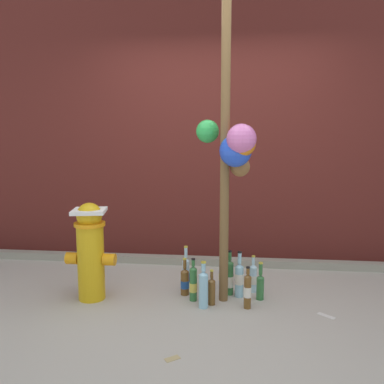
% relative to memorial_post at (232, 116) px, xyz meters
% --- Properties ---
extents(ground_plane, '(14.00, 14.00, 0.00)m').
position_rel_memorial_post_xyz_m(ground_plane, '(-0.20, -0.36, -1.54)').
color(ground_plane, '#ADA899').
extents(building_wall, '(10.00, 0.20, 3.73)m').
position_rel_memorial_post_xyz_m(building_wall, '(-0.20, 1.33, 0.32)').
color(building_wall, '#561E19').
rests_on(building_wall, ground_plane).
extents(curb_strip, '(8.00, 0.12, 0.08)m').
position_rel_memorial_post_xyz_m(curb_strip, '(-0.20, 0.97, -1.50)').
color(curb_strip, gray).
rests_on(curb_strip, ground_plane).
extents(memorial_post, '(0.50, 0.53, 2.89)m').
position_rel_memorial_post_xyz_m(memorial_post, '(0.00, 0.00, 0.00)').
color(memorial_post, brown).
rests_on(memorial_post, ground_plane).
extents(fire_hydrant, '(0.43, 0.32, 0.84)m').
position_rel_memorial_post_xyz_m(fire_hydrant, '(-1.18, -0.05, -1.11)').
color(fire_hydrant, gold).
rests_on(fire_hydrant, ground_plane).
extents(bottle_0, '(0.06, 0.06, 0.30)m').
position_rel_memorial_post_xyz_m(bottle_0, '(-0.15, -0.06, -1.42)').
color(bottle_0, brown).
rests_on(bottle_0, ground_plane).
extents(bottle_1, '(0.06, 0.06, 0.29)m').
position_rel_memorial_post_xyz_m(bottle_1, '(-0.07, 0.31, -1.43)').
color(bottle_1, '#93CCE0').
rests_on(bottle_1, ground_plane).
extents(bottle_2, '(0.07, 0.07, 0.33)m').
position_rel_memorial_post_xyz_m(bottle_2, '(-0.39, 0.12, -1.42)').
color(bottle_2, brown).
rests_on(bottle_2, ground_plane).
extents(bottle_3, '(0.06, 0.06, 0.35)m').
position_rel_memorial_post_xyz_m(bottle_3, '(0.15, -0.10, -1.40)').
color(bottle_3, brown).
rests_on(bottle_3, ground_plane).
extents(bottle_4, '(0.07, 0.07, 0.40)m').
position_rel_memorial_post_xyz_m(bottle_4, '(-0.00, 0.17, -1.39)').
color(bottle_4, '#337038').
rests_on(bottle_4, ground_plane).
extents(bottle_5, '(0.07, 0.07, 0.37)m').
position_rel_memorial_post_xyz_m(bottle_5, '(-0.31, 0.00, -1.39)').
color(bottle_5, '#337038').
rests_on(bottle_5, ground_plane).
extents(bottle_6, '(0.07, 0.07, 0.33)m').
position_rel_memorial_post_xyz_m(bottle_6, '(0.21, 0.25, -1.41)').
color(bottle_6, '#B2DBEA').
rests_on(bottle_6, ground_plane).
extents(bottle_7, '(0.08, 0.08, 0.39)m').
position_rel_memorial_post_xyz_m(bottle_7, '(-0.21, -0.13, -1.38)').
color(bottle_7, '#93CCE0').
rests_on(bottle_7, ground_plane).
extents(bottle_8, '(0.06, 0.06, 0.33)m').
position_rel_memorial_post_xyz_m(bottle_8, '(0.26, 0.09, -1.42)').
color(bottle_8, '#337038').
rests_on(bottle_8, ground_plane).
extents(bottle_9, '(0.07, 0.07, 0.41)m').
position_rel_memorial_post_xyz_m(bottle_9, '(-0.40, 0.23, -1.39)').
color(bottle_9, '#B2DBEA').
rests_on(bottle_9, ground_plane).
extents(bottle_10, '(0.08, 0.08, 0.41)m').
position_rel_memorial_post_xyz_m(bottle_10, '(0.08, 0.13, -1.38)').
color(bottle_10, '#93CCE0').
rests_on(bottle_10, ground_plane).
extents(litter_0, '(0.11, 0.10, 0.01)m').
position_rel_memorial_post_xyz_m(litter_0, '(-0.34, -0.91, -1.54)').
color(litter_0, tan).
rests_on(litter_0, ground_plane).
extents(litter_1, '(0.13, 0.12, 0.01)m').
position_rel_memorial_post_xyz_m(litter_1, '(0.75, -0.18, -1.54)').
color(litter_1, silver).
rests_on(litter_1, ground_plane).
extents(litter_2, '(0.13, 0.15, 0.01)m').
position_rel_memorial_post_xyz_m(litter_2, '(-1.26, 0.97, -1.54)').
color(litter_2, '#8C99B2').
rests_on(litter_2, ground_plane).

